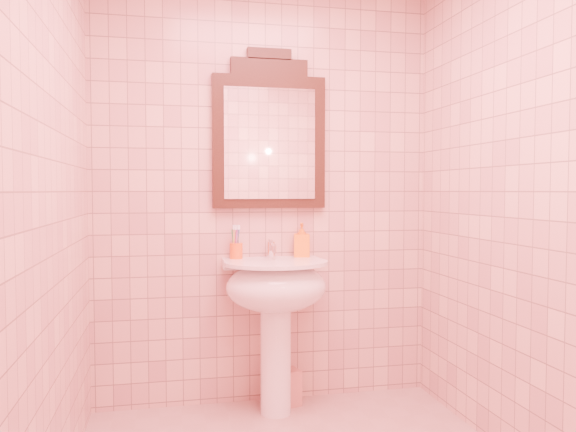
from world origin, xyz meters
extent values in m
cube|color=beige|center=(0.00, 1.10, 1.25)|extent=(2.00, 0.02, 2.50)
cylinder|color=white|center=(0.02, 0.88, 0.35)|extent=(0.17, 0.17, 0.70)
ellipsoid|color=white|center=(0.02, 0.86, 0.72)|extent=(0.56, 0.46, 0.28)
cube|color=white|center=(0.02, 1.03, 0.83)|extent=(0.56, 0.15, 0.05)
cylinder|color=white|center=(0.02, 0.86, 0.85)|extent=(0.58, 0.58, 0.02)
cylinder|color=white|center=(0.02, 1.03, 0.91)|extent=(0.04, 0.04, 0.09)
cylinder|color=white|center=(0.02, 0.97, 0.94)|extent=(0.02, 0.10, 0.02)
cylinder|color=white|center=(0.02, 0.92, 0.93)|extent=(0.02, 0.02, 0.04)
cube|color=white|center=(0.02, 1.04, 0.96)|extent=(0.01, 0.07, 0.01)
cube|color=black|center=(0.02, 1.08, 1.54)|extent=(0.66, 0.05, 0.77)
cube|color=black|center=(0.02, 1.08, 1.97)|extent=(0.45, 0.05, 0.10)
cube|color=black|center=(0.02, 1.08, 2.05)|extent=(0.26, 0.05, 0.06)
cube|color=white|center=(0.02, 1.05, 1.53)|extent=(0.54, 0.01, 0.64)
cylinder|color=#E85413|center=(-0.19, 1.02, 0.91)|extent=(0.07, 0.07, 0.09)
cylinder|color=silver|center=(-0.17, 1.02, 0.95)|extent=(0.01, 0.01, 0.17)
cylinder|color=#338CD8|center=(-0.18, 1.03, 0.95)|extent=(0.01, 0.01, 0.17)
cylinder|color=#E5334C|center=(-0.19, 1.03, 0.95)|extent=(0.01, 0.01, 0.17)
cylinder|color=#3FBF59|center=(-0.20, 1.03, 0.95)|extent=(0.01, 0.01, 0.17)
cylinder|color=#D8CC4C|center=(-0.20, 1.01, 0.95)|extent=(0.01, 0.01, 0.17)
cylinder|color=purple|center=(-0.19, 1.00, 0.95)|extent=(0.01, 0.01, 0.17)
cylinder|color=#4C4C59|center=(-0.18, 1.01, 0.95)|extent=(0.01, 0.01, 0.17)
imported|color=orange|center=(0.21, 1.04, 0.96)|extent=(0.11, 0.11, 0.20)
cube|color=tan|center=(0.09, 0.98, 0.10)|extent=(0.19, 0.16, 0.21)
camera|label=1|loc=(-0.57, -2.17, 1.25)|focal=35.00mm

